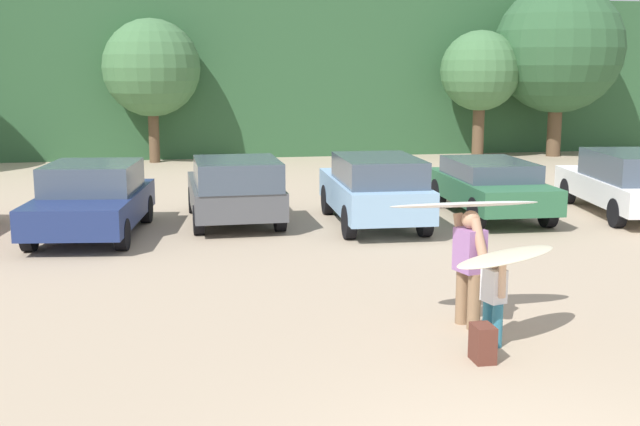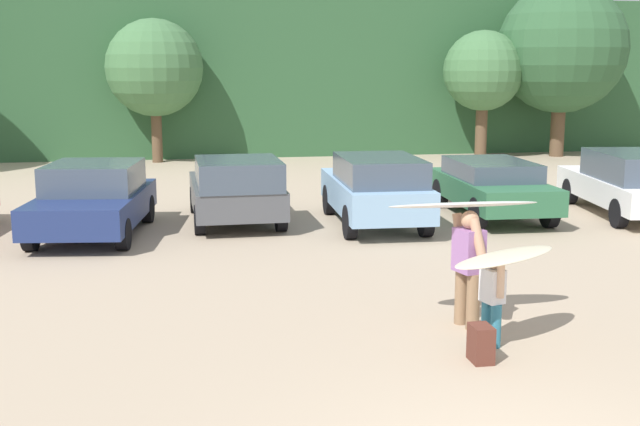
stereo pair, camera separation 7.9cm
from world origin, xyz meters
The scene contains 14 objects.
hillside_ridge centered at (0.00, 30.92, 3.02)m, with size 108.00×12.00×6.04m, color #2D5633.
tree_ridge_back centered at (-3.66, 24.12, 3.39)m, with size 3.49×3.49×5.15m.
tree_center_right centered at (8.52, 23.51, 3.26)m, with size 3.02×3.02×4.80m.
tree_far_right centered at (11.62, 23.46, 4.11)m, with size 4.91×4.91×6.59m.
parked_car_navy centered at (-4.65, 11.35, 0.77)m, with size 2.48×4.41×1.50m.
parked_car_dark_gray centered at (-1.64, 12.03, 0.79)m, with size 1.99×3.99×1.52m.
parked_car_sky_blue centered at (1.36, 11.27, 0.84)m, with size 1.92×4.31×1.57m.
parked_car_forest_green centered at (4.29, 11.89, 0.74)m, with size 1.95×4.34×1.32m.
parked_car_white centered at (7.56, 11.42, 0.80)m, with size 2.49×4.92×1.52m.
person_adult centered at (0.92, 4.32, 0.90)m, with size 0.38×0.78×1.60m.
person_child centered at (0.97, 3.57, 0.66)m, with size 0.28×0.44×1.17m.
surfboard_white centered at (0.87, 4.43, 1.66)m, with size 2.08×0.59×0.18m.
surfboard_cream centered at (1.08, 3.46, 1.17)m, with size 1.84×1.37×0.07m.
backpack_dropped centered at (0.63, 3.03, 0.22)m, with size 0.24×0.34×0.45m.
Camera 2 is at (-2.84, -5.61, 3.49)m, focal length 44.96 mm.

